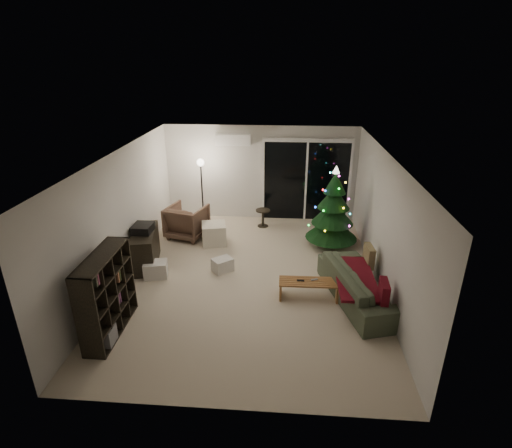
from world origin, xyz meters
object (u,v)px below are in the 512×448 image
at_px(christmas_tree, 333,207).
at_px(sofa, 360,285).
at_px(bookshelf, 96,294).
at_px(media_cabinet, 145,248).
at_px(armchair, 187,221).
at_px(coffee_table, 308,289).

bearing_deg(christmas_tree, sofa, -82.37).
height_order(bookshelf, media_cabinet, bookshelf).
xyz_separation_m(armchair, sofa, (3.75, -2.49, -0.09)).
bearing_deg(christmas_tree, media_cabinet, -163.36).
distance_m(bookshelf, sofa, 4.48).
bearing_deg(coffee_table, armchair, 138.20).
xyz_separation_m(media_cabinet, christmas_tree, (4.00, 1.20, 0.58)).
bearing_deg(media_cabinet, bookshelf, -101.63).
relative_size(bookshelf, christmas_tree, 0.71).
bearing_deg(sofa, christmas_tree, -7.83).
bearing_deg(media_cabinet, sofa, -25.06).
distance_m(sofa, christmas_tree, 2.33).
xyz_separation_m(bookshelf, armchair, (0.55, 3.69, -0.28)).
bearing_deg(coffee_table, bookshelf, -161.03).
bearing_deg(bookshelf, armchair, 96.15).
distance_m(bookshelf, armchair, 3.74).
distance_m(bookshelf, christmas_tree, 5.27).
height_order(armchair, christmas_tree, christmas_tree).
height_order(armchair, sofa, armchair).
distance_m(coffee_table, christmas_tree, 2.43).
bearing_deg(media_cabinet, armchair, 57.97).
relative_size(media_cabinet, coffee_table, 1.13).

